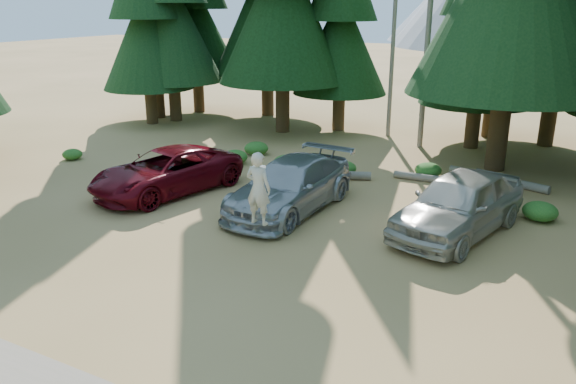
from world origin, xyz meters
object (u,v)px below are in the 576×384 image
object	(u,v)px
silver_minivan_center	(290,186)
log_mid	(497,179)
frisbee_player	(258,188)
log_left	(312,174)
log_right	(453,182)
silver_minivan_right	(459,204)
red_pickup	(167,171)

from	to	relation	value
silver_minivan_center	log_mid	bearing A→B (deg)	51.26
frisbee_player	silver_minivan_center	bearing A→B (deg)	-77.89
silver_minivan_center	log_left	world-z (taller)	silver_minivan_center
log_left	log_right	size ratio (longest dim) A/B	1.01
silver_minivan_right	frisbee_player	bearing A→B (deg)	-129.03
frisbee_player	log_right	bearing A→B (deg)	-112.70
silver_minivan_center	silver_minivan_right	world-z (taller)	silver_minivan_right
frisbee_player	log_right	world-z (taller)	frisbee_player
silver_minivan_center	log_right	bearing A→B (deg)	54.31
log_mid	red_pickup	bearing A→B (deg)	-130.37
log_left	log_mid	world-z (taller)	log_left
red_pickup	frisbee_player	bearing A→B (deg)	-11.01
log_mid	frisbee_player	bearing A→B (deg)	-102.12
red_pickup	log_left	bearing A→B (deg)	59.58
silver_minivan_center	frisbee_player	bearing A→B (deg)	-75.93
silver_minivan_right	log_left	bearing A→B (deg)	168.94
silver_minivan_center	silver_minivan_right	bearing A→B (deg)	9.18
red_pickup	log_right	xyz separation A→B (m)	(8.65, 5.39, -0.62)
silver_minivan_right	log_left	world-z (taller)	silver_minivan_right
silver_minivan_right	log_right	distance (m)	4.65
silver_minivan_center	red_pickup	bearing A→B (deg)	-170.85
silver_minivan_center	silver_minivan_right	xyz separation A→B (m)	(5.11, 0.49, 0.09)
log_mid	log_right	xyz separation A→B (m)	(-1.38, -1.00, -0.02)
silver_minivan_center	log_right	size ratio (longest dim) A/B	1.28
silver_minivan_center	log_right	distance (m)	6.45
log_right	silver_minivan_right	bearing A→B (deg)	-78.15
log_left	log_right	world-z (taller)	log_left
silver_minivan_right	log_mid	world-z (taller)	silver_minivan_right
red_pickup	log_right	bearing A→B (deg)	46.22
silver_minivan_right	log_mid	bearing A→B (deg)	101.41
red_pickup	log_right	distance (m)	10.21
red_pickup	frisbee_player	xyz separation A→B (m)	(5.10, -2.41, 0.88)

